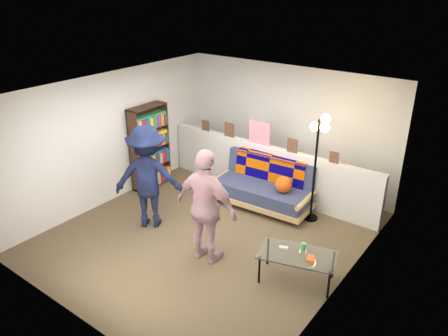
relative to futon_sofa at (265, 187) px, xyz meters
The scene contains 10 objects.
ground 1.45m from the futon_sofa, 97.87° to the right, with size 5.00×5.00×0.00m, color brown.
room_shell 1.61m from the futon_sofa, 101.80° to the right, with size 4.60×5.05×2.45m.
half_wall_ledge 0.47m from the futon_sofa, 115.31° to the left, with size 4.45×0.15×1.00m, color silver.
ledge_decor 0.99m from the futon_sofa, 137.26° to the left, with size 2.97×0.02×0.45m.
futon_sofa is the anchor object (origin of this frame).
bookshelf 2.40m from the futon_sofa, 163.91° to the right, with size 0.28×0.83×1.66m.
coffee_table 2.22m from the futon_sofa, 46.31° to the right, with size 1.17×0.85×0.55m.
floor_lamp 1.36m from the futon_sofa, ahead, with size 0.40×0.35×1.89m.
person_left 2.17m from the futon_sofa, 124.53° to the right, with size 1.14×0.66×1.77m, color black.
person_right 2.03m from the futon_sofa, 83.81° to the right, with size 1.03×0.43×1.76m, color pink.
Camera 1 is at (3.89, -4.81, 3.94)m, focal length 35.00 mm.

